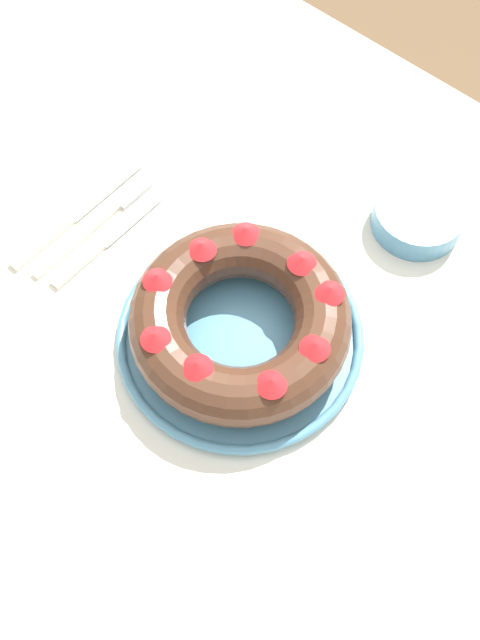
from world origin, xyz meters
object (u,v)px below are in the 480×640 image
fork (102,218)px  serving_dish (240,336)px  cake_knife (100,245)px  bundt_cake (240,319)px  side_bowl (418,216)px  serving_knife (68,220)px

fork → serving_dish: bearing=-4.1°
cake_knife → serving_dish: bearing=7.7°
bundt_cake → cake_knife: (-0.23, -0.02, -0.05)m
serving_dish → side_bowl: bearing=77.5°
serving_knife → side_bowl: 0.47m
bundt_cake → serving_knife: size_ratio=1.15×
bundt_cake → side_bowl: bearing=77.4°
bundt_cake → side_bowl: size_ratio=2.19×
side_bowl → serving_dish: bearing=-102.5°
fork → serving_knife: size_ratio=0.92×
fork → side_bowl: size_ratio=1.74×
cake_knife → side_bowl: (0.30, 0.31, 0.02)m
serving_knife → cake_knife: bearing=-5.5°
serving_dish → serving_knife: 0.30m
fork → cake_knife: (0.03, -0.03, 0.00)m
serving_knife → fork: bearing=40.2°
fork → side_bowl: side_bowl is taller
bundt_cake → serving_knife: (-0.29, -0.02, -0.05)m
serving_dish → bundt_cake: (-0.00, 0.00, 0.04)m
serving_dish → side_bowl: side_bowl is taller
fork → serving_knife: bearing=-135.8°
serving_knife → side_bowl: side_bowl is taller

